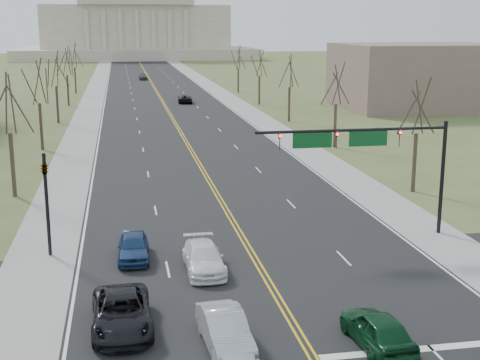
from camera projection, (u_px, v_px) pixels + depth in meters
name	position (u px, v px, depth m)	size (l,w,h in m)	color
ground	(307.00, 347.00, 27.54)	(600.00, 600.00, 0.00)	#4E552A
road	(156.00, 91.00, 132.97)	(20.00, 380.00, 0.01)	black
cross_road	(274.00, 291.00, 33.29)	(120.00, 14.00, 0.01)	black
sidewalk_left	(95.00, 92.00, 130.91)	(4.00, 380.00, 0.03)	gray
sidewalk_right	(216.00, 90.00, 135.04)	(4.00, 380.00, 0.03)	gray
center_line	(156.00, 91.00, 132.97)	(0.42, 380.00, 0.01)	gold
edge_line_left	(106.00, 92.00, 131.29)	(0.15, 380.00, 0.01)	silver
edge_line_right	(205.00, 90.00, 134.66)	(0.15, 380.00, 0.01)	silver
stop_bar	(431.00, 348.00, 27.44)	(9.50, 0.50, 0.01)	silver
capitol	(135.00, 21.00, 263.84)	(90.00, 60.00, 50.00)	beige
signal_mast	(367.00, 147.00, 40.45)	(12.12, 0.44, 7.20)	black
signal_left	(46.00, 193.00, 37.66)	(0.32, 0.36, 6.00)	black
tree_r_0	(418.00, 110.00, 51.72)	(3.74, 3.74, 8.50)	#382A21
tree_l_0	(8.00, 107.00, 50.14)	(3.96, 3.96, 9.00)	#382A21
tree_r_1	(336.00, 86.00, 70.89)	(3.74, 3.74, 8.50)	#382A21
tree_l_1	(38.00, 84.00, 69.31)	(3.96, 3.96, 9.00)	#382A21
tree_r_2	(290.00, 73.00, 90.06)	(3.74, 3.74, 8.50)	#382A21
tree_l_2	(55.00, 71.00, 88.48)	(3.96, 3.96, 9.00)	#382A21
tree_r_3	(259.00, 65.00, 109.23)	(3.74, 3.74, 8.50)	#382A21
tree_l_3	(66.00, 63.00, 107.65)	(3.96, 3.96, 9.00)	#382A21
tree_r_4	(238.00, 59.00, 128.40)	(3.74, 3.74, 8.50)	#382A21
tree_l_4	(74.00, 57.00, 126.81)	(3.96, 3.96, 9.00)	#382A21
bldg_right_mass	(420.00, 76.00, 106.13)	(25.00, 20.00, 10.00)	#70594F
car_nb_inner_lead	(378.00, 329.00, 27.40)	(1.83, 4.55, 1.55)	#0D391D
car_sb_inner_lead	(225.00, 330.00, 27.33)	(1.63, 4.68, 1.54)	#B2B4BB
car_sb_outer_lead	(122.00, 313.00, 29.00)	(2.55, 5.53, 1.54)	black
car_sb_inner_second	(204.00, 258.00, 35.92)	(2.01, 4.94, 1.43)	white
car_sb_outer_second	(133.00, 247.00, 37.69)	(1.73, 4.31, 1.47)	navy
car_far_nb	(185.00, 99.00, 112.84)	(2.26, 4.91, 1.36)	black
car_far_sb	(143.00, 76.00, 159.68)	(1.91, 4.74, 1.61)	#4A4D51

